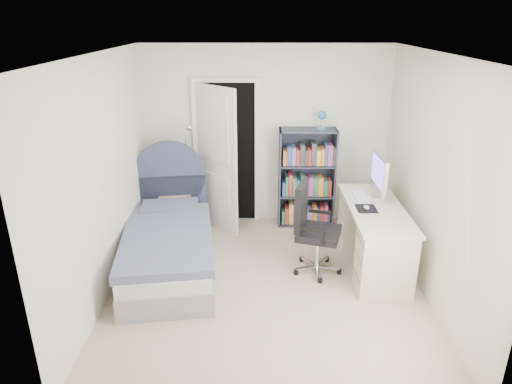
{
  "coord_description": "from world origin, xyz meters",
  "views": [
    {
      "loc": [
        -0.09,
        -4.43,
        2.84
      ],
      "look_at": [
        -0.12,
        0.19,
        1.04
      ],
      "focal_mm": 32.0,
      "sensor_mm": 36.0,
      "label": 1
    }
  ],
  "objects_px": {
    "bed": "(169,243)",
    "bookcase": "(307,181)",
    "nightstand": "(176,200)",
    "office_chair": "(311,224)",
    "floor_lamp": "(190,186)",
    "desk": "(373,233)"
  },
  "relations": [
    {
      "from": "bed",
      "to": "bookcase",
      "type": "relative_size",
      "value": 1.34
    },
    {
      "from": "nightstand",
      "to": "office_chair",
      "type": "bearing_deg",
      "value": -33.28
    },
    {
      "from": "floor_lamp",
      "to": "office_chair",
      "type": "relative_size",
      "value": 1.38
    },
    {
      "from": "nightstand",
      "to": "desk",
      "type": "height_order",
      "value": "desk"
    },
    {
      "from": "bookcase",
      "to": "floor_lamp",
      "type": "bearing_deg",
      "value": -176.8
    },
    {
      "from": "nightstand",
      "to": "bed",
      "type": "bearing_deg",
      "value": -85.35
    },
    {
      "from": "bed",
      "to": "desk",
      "type": "height_order",
      "value": "bed"
    },
    {
      "from": "bookcase",
      "to": "office_chair",
      "type": "xyz_separation_m",
      "value": [
        -0.08,
        -1.3,
        -0.06
      ]
    },
    {
      "from": "floor_lamp",
      "to": "bookcase",
      "type": "distance_m",
      "value": 1.66
    },
    {
      "from": "bed",
      "to": "office_chair",
      "type": "xyz_separation_m",
      "value": [
        1.68,
        -0.11,
        0.3
      ]
    },
    {
      "from": "bed",
      "to": "bookcase",
      "type": "xyz_separation_m",
      "value": [
        1.76,
        1.2,
        0.35
      ]
    },
    {
      "from": "bed",
      "to": "bookcase",
      "type": "distance_m",
      "value": 2.16
    },
    {
      "from": "nightstand",
      "to": "office_chair",
      "type": "height_order",
      "value": "office_chair"
    },
    {
      "from": "nightstand",
      "to": "floor_lamp",
      "type": "bearing_deg",
      "value": 15.02
    },
    {
      "from": "desk",
      "to": "office_chair",
      "type": "distance_m",
      "value": 0.79
    },
    {
      "from": "bed",
      "to": "desk",
      "type": "relative_size",
      "value": 1.42
    },
    {
      "from": "bed",
      "to": "nightstand",
      "type": "xyz_separation_m",
      "value": [
        -0.09,
        1.05,
        0.12
      ]
    },
    {
      "from": "nightstand",
      "to": "bookcase",
      "type": "distance_m",
      "value": 1.86
    },
    {
      "from": "bed",
      "to": "floor_lamp",
      "type": "xyz_separation_m",
      "value": [
        0.1,
        1.11,
        0.31
      ]
    },
    {
      "from": "bed",
      "to": "desk",
      "type": "xyz_separation_m",
      "value": [
        2.44,
        0.02,
        0.12
      ]
    },
    {
      "from": "nightstand",
      "to": "office_chair",
      "type": "distance_m",
      "value": 2.12
    },
    {
      "from": "nightstand",
      "to": "office_chair",
      "type": "relative_size",
      "value": 0.58
    }
  ]
}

